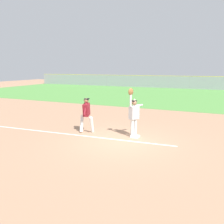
{
  "coord_description": "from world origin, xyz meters",
  "views": [
    {
      "loc": [
        3.59,
        -8.97,
        3.17
      ],
      "look_at": [
        -0.89,
        1.02,
        1.05
      ],
      "focal_mm": 36.88,
      "sensor_mm": 36.0,
      "label": 1
    }
  ],
  "objects": [
    {
      "name": "parked_car_white",
      "position": [
        2.95,
        31.73,
        0.67
      ],
      "size": [
        4.59,
        2.51,
        1.25
      ],
      "rotation": [
        0.0,
        0.0,
        -0.12
      ],
      "color": "white",
      "rests_on": "ground_plane"
    },
    {
      "name": "first_base",
      "position": [
        0.39,
        0.78,
        0.04
      ],
      "size": [
        0.38,
        0.38,
        0.08
      ],
      "primitive_type": "cube",
      "rotation": [
        0.0,
        0.0,
        -0.0
      ],
      "color": "white",
      "rests_on": "ground_plane"
    },
    {
      "name": "ground_plane",
      "position": [
        0.0,
        0.0,
        0.0
      ],
      "size": [
        83.58,
        83.58,
        0.0
      ],
      "primitive_type": "plane",
      "color": "tan"
    },
    {
      "name": "outfield_fence",
      "position": [
        0.0,
        27.64,
        0.97
      ],
      "size": [
        55.35,
        0.08,
        1.93
      ],
      "color": "#93999E",
      "rests_on": "ground_plane"
    },
    {
      "name": "parked_car_tan",
      "position": [
        -7.34,
        31.44,
        0.67
      ],
      "size": [
        4.4,
        2.13,
        1.25
      ],
      "rotation": [
        0.0,
        0.0,
        0.0
      ],
      "color": "tan",
      "rests_on": "ground_plane"
    },
    {
      "name": "parked_car_black",
      "position": [
        -2.69,
        31.94,
        0.67
      ],
      "size": [
        4.4,
        2.12,
        1.25
      ],
      "rotation": [
        0.0,
        0.0,
        0.0
      ],
      "color": "black",
      "rests_on": "ground_plane"
    },
    {
      "name": "chalk_foul_line",
      "position": [
        -3.61,
        -0.12,
        0.0
      ],
      "size": [
        11.98,
        0.92,
        0.01
      ],
      "primitive_type": "cube",
      "rotation": [
        0.0,
        0.0,
        0.07
      ],
      "color": "white",
      "rests_on": "ground_plane"
    },
    {
      "name": "outfield_grass",
      "position": [
        0.0,
        17.99,
        0.01
      ],
      "size": [
        55.27,
        19.3,
        0.01
      ],
      "primitive_type": "cube",
      "color": "#549342",
      "rests_on": "ground_plane"
    },
    {
      "name": "fielder",
      "position": [
        0.29,
        0.83,
        1.12
      ],
      "size": [
        0.51,
        0.84,
        2.28
      ],
      "rotation": [
        0.0,
        0.0,
        2.66
      ],
      "color": "silver",
      "rests_on": "ground_plane"
    },
    {
      "name": "baseball",
      "position": [
        0.34,
        0.75,
        1.75
      ],
      "size": [
        0.07,
        0.07,
        0.07
      ],
      "primitive_type": "sphere",
      "color": "white"
    },
    {
      "name": "runner",
      "position": [
        -2.07,
        0.59,
        1.0
      ],
      "size": [
        0.84,
        0.84,
        1.72
      ],
      "rotation": [
        0.0,
        0.0,
        0.26
      ],
      "color": "white",
      "rests_on": "ground_plane"
    }
  ]
}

